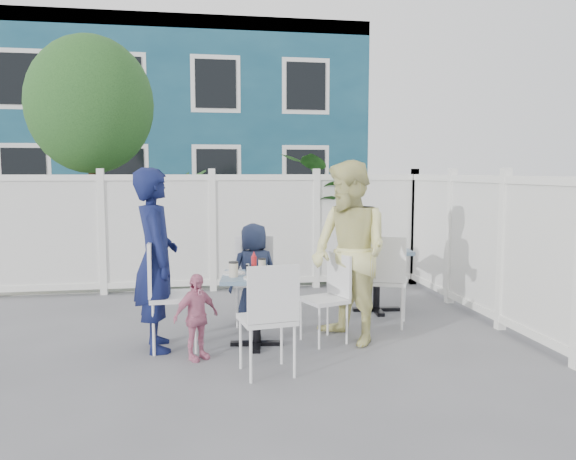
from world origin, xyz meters
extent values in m
plane|color=slate|center=(0.00, 0.00, 0.00)|extent=(80.00, 80.00, 0.00)
cube|color=gray|center=(0.00, 3.80, 0.01)|extent=(24.00, 2.60, 0.01)
cube|color=black|center=(0.00, 7.50, 0.00)|extent=(24.00, 5.00, 0.01)
cube|color=gray|center=(0.00, 10.60, 0.01)|extent=(24.00, 1.60, 0.01)
cube|color=navy|center=(-0.50, 14.00, 3.00)|extent=(11.00, 6.00, 6.00)
cube|color=white|center=(-0.50, 11.04, 5.80)|extent=(11.00, 0.08, 0.40)
cube|color=black|center=(-3.00, 11.02, 1.60)|extent=(1.20, 0.04, 1.40)
cube|color=black|center=(1.00, 11.02, 1.60)|extent=(1.20, 0.04, 1.40)
cube|color=black|center=(-3.00, 11.02, 4.10)|extent=(1.20, 0.04, 1.40)
cube|color=black|center=(1.00, 11.02, 4.10)|extent=(1.20, 0.04, 1.40)
cube|color=white|center=(0.10, 2.40, 0.82)|extent=(5.80, 0.04, 1.40)
cube|color=white|center=(0.10, 2.40, 1.56)|extent=(5.86, 0.08, 0.08)
cube|color=white|center=(0.10, 2.40, 0.06)|extent=(5.86, 0.08, 0.12)
cube|color=white|center=(3.00, 0.60, 0.82)|extent=(0.04, 3.60, 1.40)
cube|color=white|center=(3.00, 0.60, 1.56)|extent=(0.08, 3.66, 0.08)
cube|color=white|center=(3.00, 0.60, 0.06)|extent=(0.08, 3.66, 0.12)
cylinder|color=#382316|center=(-1.60, 3.30, 1.20)|extent=(0.12, 0.12, 2.40)
ellipsoid|color=#1C421B|center=(-1.60, 3.30, 2.60)|extent=(1.80, 1.62, 1.98)
cube|color=gold|center=(-2.60, 4.00, 0.59)|extent=(0.66, 0.49, 1.18)
imported|color=#1C421B|center=(-0.32, 3.10, 0.83)|extent=(1.22, 1.22, 1.66)
imported|color=#1C421B|center=(1.86, 3.00, 0.95)|extent=(1.90, 2.05, 1.89)
cube|color=#3B6278|center=(0.43, -0.13, 0.66)|extent=(0.72, 0.72, 0.04)
cylinder|color=black|center=(0.43, -0.13, 0.33)|extent=(0.07, 0.07, 0.62)
cube|color=black|center=(0.43, -0.13, 0.02)|extent=(0.51, 0.14, 0.04)
cube|color=black|center=(0.43, -0.13, 0.02)|extent=(0.14, 0.51, 0.04)
cube|color=#3B6278|center=(1.96, 0.94, 0.73)|extent=(0.78, 0.78, 0.04)
cylinder|color=black|center=(1.96, 0.94, 0.36)|extent=(0.08, 0.08, 0.69)
cube|color=black|center=(1.96, 0.94, 0.02)|extent=(0.56, 0.14, 0.04)
cube|color=black|center=(1.96, 0.94, 0.02)|extent=(0.14, 0.56, 0.04)
cube|color=white|center=(-0.33, -0.09, 0.49)|extent=(0.44, 0.46, 0.04)
cube|color=white|center=(-0.53, -0.09, 0.76)|extent=(0.03, 0.46, 0.49)
cylinder|color=white|center=(-0.14, 0.11, 0.25)|extent=(0.03, 0.03, 0.49)
cylinder|color=white|center=(-0.14, -0.29, 0.25)|extent=(0.03, 0.03, 0.49)
cylinder|color=white|center=(-0.51, 0.11, 0.25)|extent=(0.03, 0.03, 0.49)
cylinder|color=white|center=(-0.51, -0.29, 0.25)|extent=(0.03, 0.03, 0.49)
cube|color=white|center=(1.08, -0.13, 0.41)|extent=(0.48, 0.49, 0.04)
cube|color=white|center=(1.24, -0.08, 0.64)|extent=(0.16, 0.37, 0.41)
cylinder|color=white|center=(0.99, -0.34, 0.21)|extent=(0.02, 0.02, 0.41)
cylinder|color=white|center=(0.87, -0.03, 0.21)|extent=(0.02, 0.02, 0.41)
cylinder|color=white|center=(1.28, -0.24, 0.21)|extent=(0.02, 0.02, 0.41)
cylinder|color=white|center=(1.17, 0.07, 0.21)|extent=(0.02, 0.02, 0.41)
cube|color=white|center=(0.49, 0.65, 0.45)|extent=(0.46, 0.45, 0.04)
cube|color=white|center=(0.51, 0.84, 0.70)|extent=(0.42, 0.08, 0.45)
cylinder|color=white|center=(0.65, 0.46, 0.23)|extent=(0.02, 0.02, 0.45)
cylinder|color=white|center=(0.29, 0.49, 0.23)|extent=(0.02, 0.02, 0.45)
cylinder|color=white|center=(0.69, 0.80, 0.23)|extent=(0.02, 0.02, 0.45)
cylinder|color=white|center=(0.33, 0.84, 0.23)|extent=(0.02, 0.02, 0.45)
cube|color=white|center=(0.43, -0.88, 0.45)|extent=(0.48, 0.46, 0.04)
cube|color=white|center=(0.46, -1.07, 0.70)|extent=(0.42, 0.09, 0.45)
cylinder|color=white|center=(0.23, -0.74, 0.22)|extent=(0.02, 0.02, 0.45)
cylinder|color=white|center=(0.58, -0.68, 0.22)|extent=(0.02, 0.02, 0.45)
cylinder|color=white|center=(0.28, -1.08, 0.22)|extent=(0.02, 0.02, 0.45)
cylinder|color=white|center=(0.63, -1.02, 0.22)|extent=(0.02, 0.02, 0.45)
cube|color=white|center=(1.87, 0.37, 0.47)|extent=(0.58, 0.57, 0.04)
cube|color=white|center=(1.79, 0.18, 0.74)|extent=(0.42, 0.21, 0.47)
cylinder|color=white|center=(1.77, 0.61, 0.24)|extent=(0.03, 0.03, 0.47)
cylinder|color=white|center=(2.12, 0.45, 0.24)|extent=(0.03, 0.03, 0.47)
cylinder|color=white|center=(1.62, 0.28, 0.24)|extent=(0.03, 0.03, 0.47)
cylinder|color=white|center=(1.97, 0.12, 0.24)|extent=(0.03, 0.03, 0.47)
imported|color=#111845|center=(-0.49, -0.08, 0.84)|extent=(0.50, 0.67, 1.68)
imported|color=yellow|center=(1.32, -0.17, 0.87)|extent=(0.95, 1.04, 1.75)
imported|color=#202A48|center=(0.49, 0.66, 0.55)|extent=(0.61, 0.48, 1.09)
imported|color=pink|center=(-0.14, -0.44, 0.38)|extent=(0.47, 0.40, 0.76)
cylinder|color=white|center=(0.42, -0.31, 0.68)|extent=(0.26, 0.26, 0.02)
cylinder|color=white|center=(0.22, -0.03, 0.68)|extent=(0.22, 0.22, 0.02)
imported|color=white|center=(0.62, -0.09, 0.70)|extent=(0.22, 0.22, 0.05)
cylinder|color=beige|center=(0.21, -0.18, 0.74)|extent=(0.09, 0.09, 0.13)
cylinder|color=beige|center=(0.51, 0.11, 0.73)|extent=(0.07, 0.07, 0.11)
cylinder|color=red|center=(0.41, -0.05, 0.76)|extent=(0.05, 0.05, 0.17)
cylinder|color=white|center=(0.37, 0.12, 0.71)|extent=(0.03, 0.03, 0.07)
cylinder|color=black|center=(0.36, 0.10, 0.71)|extent=(0.03, 0.03, 0.06)
camera|label=1|loc=(-0.13, -5.29, 1.64)|focal=35.00mm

